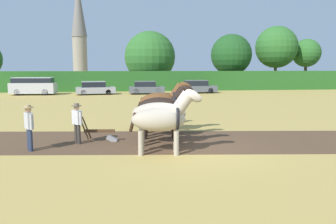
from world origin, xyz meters
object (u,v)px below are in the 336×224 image
Objects in this scene: draft_horse_lead_right at (162,113)px; farmer_at_plow at (77,120)px; plow at (102,134)px; parked_car_center_left at (146,88)px; tree_center_left at (231,55)px; parked_van at (33,86)px; tree_left at (150,57)px; draft_horse_trail_left at (162,108)px; tree_center at (276,47)px; parked_car_left at (95,88)px; parked_car_center at (197,87)px; tree_center_right at (306,53)px; farmer_onlooker_left at (29,124)px; draft_horse_lead_left at (162,119)px; farmer_beside_team at (169,108)px; draft_horse_trail_right at (162,103)px; church_spire at (79,29)px.

draft_horse_lead_right is 3.47m from farmer_at_plow.
parked_car_center_left reaches higher than plow.
tree_center_left is 1.63× the size of parked_van.
tree_left is 3.18× the size of draft_horse_trail_left.
tree_center is at bearing 18.53° from parked_van.
parked_car_center is at bearing -5.85° from parked_car_left.
tree_left is at bearing 179.88° from tree_center_right.
parked_car_left is (-19.25, -9.79, -4.23)m from tree_center_left.
tree_center_right is 46.45m from plow.
farmer_onlooker_left reaches higher than parked_car_left.
parked_car_center_left is at bearing 94.40° from draft_horse_lead_right.
tree_center is at bearing 21.78° from farmer_onlooker_left.
tree_left is 36.13m from plow.
draft_horse_trail_left is (-26.98, -35.13, -3.96)m from tree_center_right.
farmer_beside_team is at bearing 86.45° from draft_horse_lead_left.
farmer_onlooker_left is at bearing -99.19° from parked_car_left.
draft_horse_trail_right is 1.66× the size of farmer_beside_team.
tree_center_right is at bearing 76.26° from farmer_beside_team.
tree_center_left is 1.06× the size of tree_center_right.
tree_left is 1.84× the size of parked_car_left.
tree_center_left is 35.58m from draft_horse_trail_right.
farmer_onlooker_left reaches higher than plow.
farmer_at_plow is 5.82m from farmer_beside_team.
church_spire is at bearing 107.86° from draft_horse_trail_right.
tree_center_right is 1.53× the size of parked_van.
draft_horse_trail_left is (-14.25, -33.81, -3.61)m from tree_center_left.
tree_center_left is at bearing 48.80° from parked_car_center.
parked_car_left is 1.01× the size of parked_car_center.
parked_car_left is 12.06m from parked_car_center.
draft_horse_trail_left is at bearing -122.10° from tree_center.
tree_center_left is 12.38m from parked_car_center.
tree_center is at bearing -171.83° from tree_center_right.
farmer_at_plow is at bearing -157.96° from plow.
tree_center_left is at bearing 29.68° from farmer_onlooker_left.
tree_center_left is 17.09m from parked_car_center_left.
draft_horse_trail_right is (-26.83, -33.80, -3.89)m from tree_center_right.
tree_center reaches higher than tree_center_left.
plow is 1.20m from farmer_at_plow.
parked_van reaches higher than parked_car_center.
parked_van is at bearing 72.76° from farmer_onlooker_left.
tree_center is 3.53× the size of draft_horse_trail_left.
parked_car_center reaches higher than parked_car_center_left.
draft_horse_trail_right is at bearing 90.09° from draft_horse_lead_right.
draft_horse_lead_right is at bearing -126.66° from tree_center_right.
tree_left is at bearing 89.04° from plow.
farmer_at_plow is (-25.09, -34.99, -5.19)m from tree_center.
parked_van is (-8.32, 25.21, 0.06)m from farmer_at_plow.
plow is 4.97m from farmer_beside_team.
parked_car_center is at bearing 4.07° from parked_car_center_left.
tree_center_right is 43.18m from church_spire.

